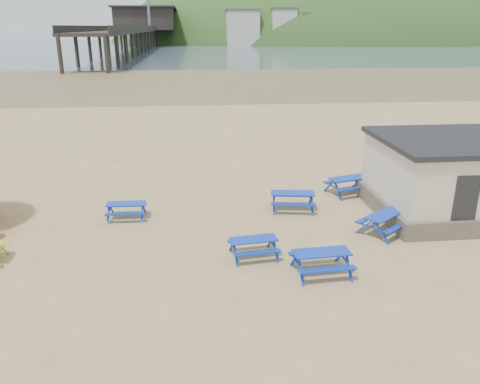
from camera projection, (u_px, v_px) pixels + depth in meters
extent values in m
plane|color=tan|center=(212.00, 231.00, 17.69)|extent=(400.00, 400.00, 0.00)
plane|color=olive|center=(196.00, 79.00, 69.26)|extent=(400.00, 400.00, 0.00)
plane|color=#445561|center=(192.00, 47.00, 177.09)|extent=(400.00, 400.00, 0.00)
cube|color=#171AAC|center=(126.00, 204.00, 18.70)|extent=(1.54, 0.63, 0.04)
cube|color=#171AAC|center=(128.00, 205.00, 19.26)|extent=(1.53, 0.24, 0.04)
cube|color=#171AAC|center=(124.00, 214.00, 18.30)|extent=(1.53, 0.24, 0.04)
cube|color=#171AAC|center=(293.00, 193.00, 19.55)|extent=(1.90, 0.98, 0.05)
cube|color=#171AAC|center=(292.00, 195.00, 20.21)|extent=(1.83, 0.53, 0.05)
cube|color=#171AAC|center=(293.00, 205.00, 19.07)|extent=(1.83, 0.53, 0.05)
cube|color=#171AAC|center=(349.00, 178.00, 21.43)|extent=(1.98, 1.23, 0.05)
cube|color=#171AAC|center=(341.00, 180.00, 22.06)|extent=(1.85, 0.79, 0.05)
cube|color=#171AAC|center=(357.00, 188.00, 20.99)|extent=(1.85, 0.79, 0.05)
cube|color=#171AAC|center=(254.00, 239.00, 15.53)|extent=(1.63, 0.80, 0.04)
cube|color=#171AAC|center=(250.00, 239.00, 16.10)|extent=(1.58, 0.41, 0.04)
cube|color=#171AAC|center=(258.00, 253.00, 15.14)|extent=(1.58, 0.41, 0.04)
cube|color=#171AAC|center=(322.00, 252.00, 14.45)|extent=(1.81, 0.81, 0.05)
cube|color=#171AAC|center=(315.00, 252.00, 15.09)|extent=(1.78, 0.37, 0.05)
cube|color=#171AAC|center=(328.00, 270.00, 13.99)|extent=(1.78, 0.37, 0.05)
cube|color=#171AAC|center=(385.00, 214.00, 17.35)|extent=(1.85, 1.63, 0.05)
cube|color=#171AAC|center=(371.00, 217.00, 17.86)|extent=(1.58, 1.27, 0.05)
cube|color=#171AAC|center=(399.00, 226.00, 17.03)|extent=(1.58, 1.27, 0.05)
cube|color=#665B4C|center=(462.00, 203.00, 19.51)|extent=(7.40, 5.40, 0.70)
cube|color=beige|center=(468.00, 169.00, 19.01)|extent=(7.00, 5.00, 2.30)
cube|color=black|center=(473.00, 140.00, 18.61)|extent=(7.30, 5.30, 0.20)
cube|color=black|center=(465.00, 202.00, 16.65)|extent=(0.90, 0.06, 2.00)
cube|color=black|center=(144.00, 30.00, 178.08)|extent=(9.00, 220.00, 0.60)
cube|color=black|center=(146.00, 19.00, 187.05)|extent=(22.00, 30.00, 8.00)
cube|color=black|center=(145.00, 8.00, 185.61)|extent=(24.00, 32.00, 0.60)
ellipsoid|color=#2D4C1E|center=(364.00, 61.00, 245.21)|extent=(264.00, 144.00, 108.00)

